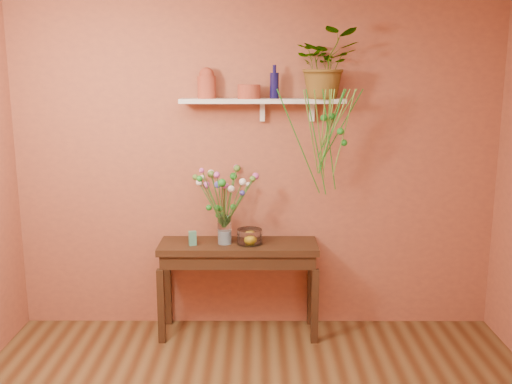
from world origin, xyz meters
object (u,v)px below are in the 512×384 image
object	(u,v)px
blue_bottle	(274,85)
bouquet	(223,187)
glass_vase	(225,232)
terracotta_jug	(207,84)
glass_bowl	(250,237)
spider_plant	(326,64)
sideboard	(238,256)

from	to	relation	value
blue_bottle	bouquet	size ratio (longest dim) A/B	0.45
glass_vase	bouquet	xyz separation A→B (m)	(-0.01, -0.01, 0.37)
terracotta_jug	glass_bowl	world-z (taller)	terracotta_jug
spider_plant	sideboard	bearing A→B (deg)	-174.32
sideboard	terracotta_jug	xyz separation A→B (m)	(-0.25, 0.12, 1.39)
terracotta_jug	glass_vase	xyz separation A→B (m)	(0.14, -0.14, -1.18)
sideboard	blue_bottle	xyz separation A→B (m)	(0.29, 0.10, 1.38)
terracotta_jug	glass_vase	world-z (taller)	terracotta_jug
glass_vase	glass_bowl	xyz separation A→B (m)	(0.20, -0.01, -0.04)
terracotta_jug	glass_bowl	size ratio (longest dim) A/B	1.20
terracotta_jug	glass_vase	size ratio (longest dim) A/B	1.05
sideboard	spider_plant	distance (m)	1.69
bouquet	glass_bowl	xyz separation A→B (m)	(0.21, -0.00, -0.41)
blue_bottle	terracotta_jug	bearing A→B (deg)	178.05
sideboard	blue_bottle	size ratio (longest dim) A/B	4.93
sideboard	bouquet	world-z (taller)	bouquet
glass_vase	terracotta_jug	bearing A→B (deg)	135.07
sideboard	glass_bowl	xyz separation A→B (m)	(0.09, -0.02, 0.17)
glass_vase	glass_bowl	distance (m)	0.21
spider_plant	bouquet	size ratio (longest dim) A/B	0.93
terracotta_jug	bouquet	size ratio (longest dim) A/B	0.42
sideboard	terracotta_jug	distance (m)	1.41
sideboard	glass_vase	bearing A→B (deg)	-173.09
glass_bowl	glass_vase	bearing A→B (deg)	177.62
sideboard	terracotta_jug	bearing A→B (deg)	153.66
sideboard	glass_vase	distance (m)	0.24
bouquet	blue_bottle	bearing A→B (deg)	16.89
sideboard	glass_bowl	size ratio (longest dim) A/B	6.35
blue_bottle	glass_bowl	bearing A→B (deg)	-147.31
sideboard	blue_bottle	bearing A→B (deg)	19.81
sideboard	blue_bottle	distance (m)	1.41
blue_bottle	spider_plant	bearing A→B (deg)	-5.17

